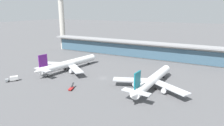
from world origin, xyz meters
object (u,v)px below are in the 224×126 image
(airliner_centre_stand, at_px, (152,80))
(service_truck_mid_apron_grey, at_px, (13,79))
(airliner_left_stand, at_px, (68,64))
(control_tower, at_px, (61,14))
(service_truck_under_wing_white, at_px, (49,75))
(service_truck_near_nose_red, at_px, (71,88))

(airliner_centre_stand, distance_m, service_truck_mid_apron_grey, 86.65)
(airliner_left_stand, height_order, control_tower, control_tower)
(airliner_centre_stand, xyz_separation_m, service_truck_under_wing_white, (-68.85, -10.85, -4.08))
(service_truck_mid_apron_grey, xyz_separation_m, control_tower, (-58.59, 116.54, 37.05))
(airliner_centre_stand, distance_m, service_truck_under_wing_white, 69.82)
(airliner_left_stand, height_order, airliner_centre_stand, same)
(service_truck_near_nose_red, xyz_separation_m, control_tower, (-100.01, 110.45, 37.94))
(airliner_left_stand, bearing_deg, service_truck_mid_apron_grey, -115.27)
(airliner_left_stand, relative_size, service_truck_mid_apron_grey, 7.98)
(service_truck_near_nose_red, bearing_deg, service_truck_mid_apron_grey, -171.63)
(airliner_centre_stand, relative_size, service_truck_mid_apron_grey, 8.03)
(airliner_left_stand, bearing_deg, airliner_centre_stand, -5.08)
(airliner_left_stand, relative_size, service_truck_under_wing_white, 8.50)
(service_truck_near_nose_red, bearing_deg, airliner_centre_stand, 29.60)
(airliner_left_stand, distance_m, service_truck_under_wing_white, 17.52)
(service_truck_mid_apron_grey, bearing_deg, service_truck_under_wing_white, 54.76)
(airliner_centre_stand, bearing_deg, service_truck_mid_apron_grey, -160.48)
(control_tower, bearing_deg, airliner_left_stand, -47.50)
(service_truck_under_wing_white, relative_size, control_tower, 0.10)
(service_truck_mid_apron_grey, bearing_deg, airliner_centre_stand, 19.52)
(service_truck_under_wing_white, relative_size, service_truck_mid_apron_grey, 0.94)
(service_truck_mid_apron_grey, bearing_deg, control_tower, 116.69)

